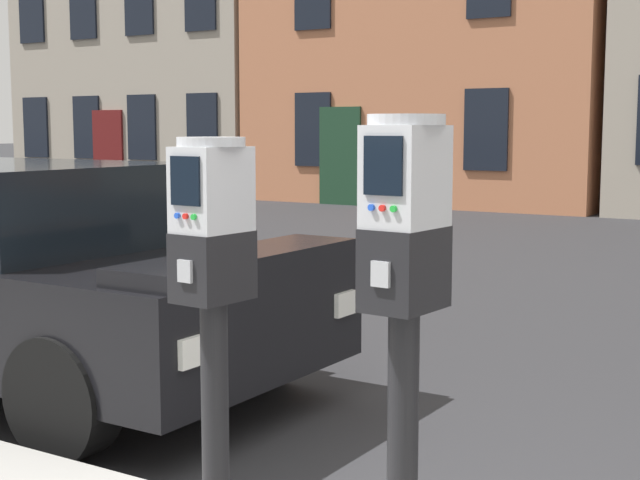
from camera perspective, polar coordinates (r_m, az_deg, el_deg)
parking_meter_near_kerb at (r=2.94m, az=-6.70°, el=-2.56°), size 0.23×0.26×1.48m
parking_meter_twin_adjacent at (r=2.57m, az=5.28°, el=-2.90°), size 0.23×0.26×1.54m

